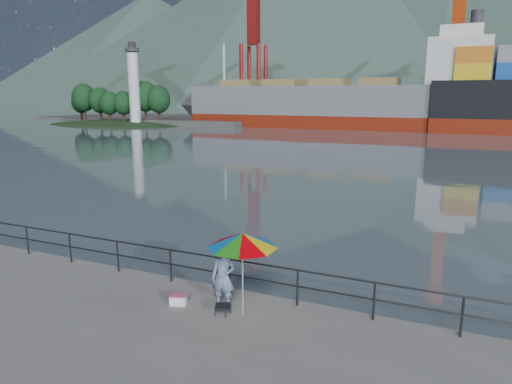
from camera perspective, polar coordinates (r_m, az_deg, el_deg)
harbor_water at (r=139.34m, az=21.32°, el=8.99°), size 500.00×280.00×0.00m
far_dock at (r=102.28m, az=25.92°, el=7.78°), size 200.00×40.00×0.40m
guardrail at (r=13.56m, az=-7.07°, el=-9.67°), size 22.00×0.06×1.03m
lighthouse_islet at (r=94.14m, az=-17.28°, el=8.33°), size 48.00×26.40×19.20m
fisherman at (r=12.15m, az=-4.15°, el=-10.57°), size 0.69×0.52×1.70m
beach_umbrella at (r=11.34m, az=-1.71°, el=-6.05°), size 2.29×2.29×2.18m
folding_stool at (r=12.09m, az=-4.18°, el=-14.45°), size 0.50×0.50×0.25m
cooler_bag at (r=12.75m, az=-9.67°, el=-13.17°), size 0.50×0.41×0.25m
fishing_rod at (r=13.73m, az=-2.98°, el=-11.66°), size 0.62×1.49×1.13m
bulk_carrier at (r=81.82m, az=12.30°, el=10.78°), size 55.73×9.65×14.50m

